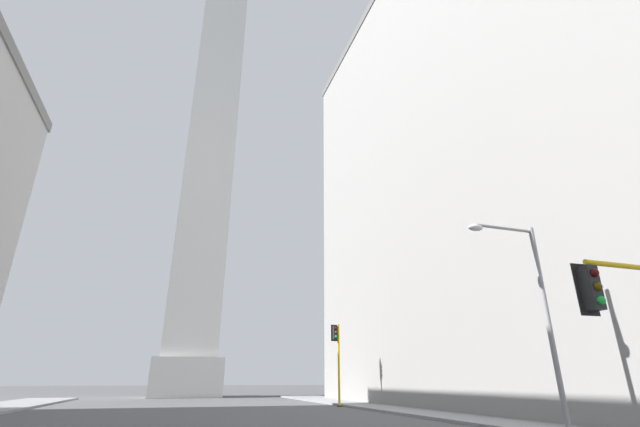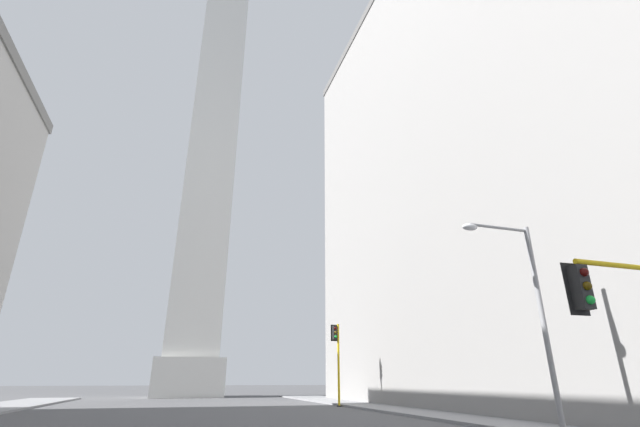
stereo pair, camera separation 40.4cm
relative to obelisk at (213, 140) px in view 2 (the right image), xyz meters
name	(u,v)px [view 2 (the right image)]	position (x,y,z in m)	size (l,w,h in m)	color
sidewalk_right	(464,417)	(13.81, -37.80, -36.69)	(5.00, 70.87, 0.15)	gray
building_right	(507,159)	(25.09, -32.39, -16.10)	(21.15, 42.87, 41.31)	gray
obelisk	(213,140)	(0.00, 0.00, 0.00)	(8.49, 8.49, 75.86)	silver
traffic_light_mid_right	(337,351)	(10.86, -25.51, -32.61)	(0.78, 0.50, 6.32)	yellow
street_lamp	(528,299)	(10.92, -46.93, -31.96)	(3.13, 0.36, 7.73)	gray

